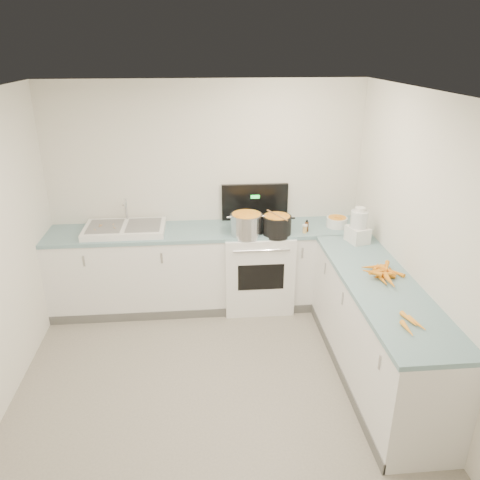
{
  "coord_description": "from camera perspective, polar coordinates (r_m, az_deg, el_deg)",
  "views": [
    {
      "loc": [
        -0.08,
        -3.11,
        2.82
      ],
      "look_at": [
        0.3,
        1.1,
        1.05
      ],
      "focal_mm": 35.0,
      "sensor_mm": 36.0,
      "label": 1
    }
  ],
  "objects": [
    {
      "name": "black_pot",
      "position": [
        5.02,
        4.5,
        1.75
      ],
      "size": [
        0.39,
        0.39,
        0.22
      ],
      "primitive_type": "cylinder",
      "rotation": [
        0.0,
        0.0,
        0.31
      ],
      "color": "black",
      "rests_on": "stove"
    },
    {
      "name": "counter_right",
      "position": [
        4.41,
        16.29,
        -10.47
      ],
      "size": [
        0.62,
        2.2,
        0.94
      ],
      "color": "white",
      "rests_on": "ground"
    },
    {
      "name": "spice_jar",
      "position": [
        5.09,
        7.9,
        1.28
      ],
      "size": [
        0.04,
        0.04,
        0.08
      ],
      "primitive_type": "cylinder",
      "color": "#E5B266",
      "rests_on": "counter_back"
    },
    {
      "name": "counter_back",
      "position": [
        5.35,
        -3.79,
        -3.36
      ],
      "size": [
        3.5,
        0.62,
        0.94
      ],
      "color": "white",
      "rests_on": "ground"
    },
    {
      "name": "carrot_pile",
      "position": [
        4.29,
        17.1,
        -3.86
      ],
      "size": [
        0.39,
        0.51,
        0.09
      ],
      "color": "orange",
      "rests_on": "counter_right"
    },
    {
      "name": "sink",
      "position": [
        5.22,
        -13.86,
        1.35
      ],
      "size": [
        0.86,
        0.52,
        0.31
      ],
      "color": "white",
      "rests_on": "counter_back"
    },
    {
      "name": "wall_back",
      "position": [
        5.34,
        -4.09,
        5.59
      ],
      "size": [
        3.5,
        0.0,
        2.5
      ],
      "primitive_type": null,
      "rotation": [
        1.57,
        0.0,
        0.0
      ],
      "color": "silver",
      "rests_on": "ground"
    },
    {
      "name": "ceiling",
      "position": [
        3.13,
        -3.83,
        16.8
      ],
      "size": [
        3.5,
        4.0,
        0.0
      ],
      "primitive_type": null,
      "rotation": [
        3.14,
        0.0,
        0.0
      ],
      "color": "silver",
      "rests_on": "ground"
    },
    {
      "name": "wooden_spoon",
      "position": [
        4.97,
        4.54,
        3.04
      ],
      "size": [
        0.17,
        0.35,
        0.02
      ],
      "primitive_type": "cylinder",
      "rotation": [
        1.57,
        0.0,
        0.44
      ],
      "color": "#AD7A47",
      "rests_on": "black_pot"
    },
    {
      "name": "floor",
      "position": [
        4.2,
        -2.9,
        -19.51
      ],
      "size": [
        3.5,
        4.0,
        0.0
      ],
      "primitive_type": null,
      "color": "gray",
      "rests_on": "ground"
    },
    {
      "name": "peeled_carrots",
      "position": [
        3.64,
        20.12,
        -9.54
      ],
      "size": [
        0.16,
        0.3,
        0.04
      ],
      "color": "orange",
      "rests_on": "counter_right"
    },
    {
      "name": "peelings",
      "position": [
        5.23,
        -15.95,
        1.65
      ],
      "size": [
        0.23,
        0.28,
        0.01
      ],
      "color": "tan",
      "rests_on": "sink"
    },
    {
      "name": "wall_right",
      "position": [
        3.93,
        23.12,
        -2.75
      ],
      "size": [
        0.0,
        4.0,
        2.5
      ],
      "primitive_type": null,
      "rotation": [
        1.57,
        0.0,
        -1.57
      ],
      "color": "silver",
      "rests_on": "ground"
    },
    {
      "name": "stove",
      "position": [
        5.37,
        2.1,
        -3.17
      ],
      "size": [
        0.76,
        0.65,
        1.36
      ],
      "color": "white",
      "rests_on": "ground"
    },
    {
      "name": "mixing_bowl",
      "position": [
        5.32,
        11.73,
        2.16
      ],
      "size": [
        0.31,
        0.31,
        0.11
      ],
      "primitive_type": "cylinder",
      "rotation": [
        0.0,
        0.0,
        -0.43
      ],
      "color": "white",
      "rests_on": "counter_back"
    },
    {
      "name": "steel_pot",
      "position": [
        4.98,
        0.79,
        1.85
      ],
      "size": [
        0.37,
        0.37,
        0.25
      ],
      "primitive_type": "cylinder",
      "rotation": [
        0.0,
        0.0,
        -0.1
      ],
      "color": "silver",
      "rests_on": "stove"
    },
    {
      "name": "extract_bottle",
      "position": [
        5.12,
        8.13,
        1.61
      ],
      "size": [
        0.04,
        0.04,
        0.11
      ],
      "primitive_type": "cylinder",
      "color": "#593319",
      "rests_on": "counter_back"
    },
    {
      "name": "food_processor",
      "position": [
        4.91,
        14.22,
        1.51
      ],
      "size": [
        0.23,
        0.26,
        0.37
      ],
      "color": "white",
      "rests_on": "counter_right"
    }
  ]
}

